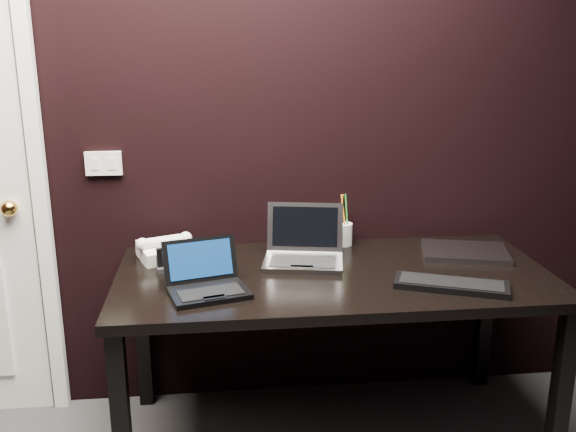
{
  "coord_description": "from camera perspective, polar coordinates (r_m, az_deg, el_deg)",
  "views": [
    {
      "loc": [
        -0.14,
        -0.94,
        1.64
      ],
      "look_at": [
        0.11,
        1.35,
        0.99
      ],
      "focal_mm": 40.0,
      "sensor_mm": 36.0,
      "label": 1
    }
  ],
  "objects": [
    {
      "name": "silver_laptop",
      "position": [
        2.63,
        1.4,
        -3.24
      ],
      "size": [
        0.37,
        0.34,
        0.22
      ],
      "color": "gray",
      "rests_on": "desk"
    },
    {
      "name": "netbook",
      "position": [
        2.35,
        -7.25,
        -5.91
      ],
      "size": [
        0.33,
        0.31,
        0.18
      ],
      "color": "black",
      "rests_on": "desk"
    },
    {
      "name": "desk",
      "position": [
        2.57,
        4.06,
        -6.62
      ],
      "size": [
        1.7,
        0.8,
        0.74
      ],
      "color": "black",
      "rests_on": "ground"
    },
    {
      "name": "closed_laptop",
      "position": [
        2.83,
        15.44,
        -3.1
      ],
      "size": [
        0.4,
        0.33,
        0.02
      ],
      "color": "#9B9BA0",
      "rests_on": "desk"
    },
    {
      "name": "wall_switch",
      "position": [
        2.81,
        -16.08,
        4.52
      ],
      "size": [
        0.15,
        0.02,
        0.1
      ],
      "color": "silver",
      "rests_on": "wall_back"
    },
    {
      "name": "mobile_phone",
      "position": [
        2.58,
        -11.06,
        -4.11
      ],
      "size": [
        0.06,
        0.06,
        0.09
      ],
      "color": "black",
      "rests_on": "desk"
    },
    {
      "name": "pen_cup",
      "position": [
        2.85,
        4.94,
        -1.52
      ],
      "size": [
        0.09,
        0.09,
        0.23
      ],
      "color": "white",
      "rests_on": "desk"
    },
    {
      "name": "desk_phone",
      "position": [
        2.71,
        -10.93,
        -2.93
      ],
      "size": [
        0.25,
        0.24,
        0.12
      ],
      "color": "white",
      "rests_on": "desk"
    },
    {
      "name": "wall_back",
      "position": [
        2.76,
        -3.4,
        8.69
      ],
      "size": [
        4.0,
        0.0,
        4.0
      ],
      "primitive_type": "plane",
      "rotation": [
        1.57,
        0.0,
        0.0
      ],
      "color": "black",
      "rests_on": "ground"
    },
    {
      "name": "ext_keyboard",
      "position": [
        2.45,
        14.31,
        -5.93
      ],
      "size": [
        0.43,
        0.28,
        0.03
      ],
      "color": "black",
      "rests_on": "desk"
    }
  ]
}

